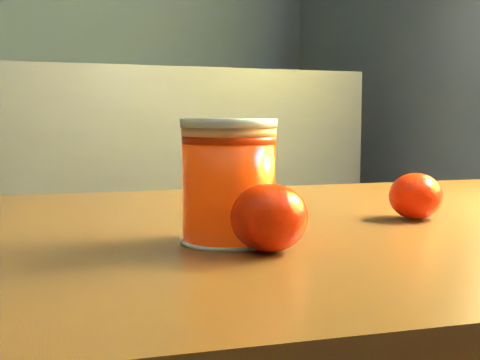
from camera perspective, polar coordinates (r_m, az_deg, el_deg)
name	(u,v)px	position (r m, az deg, el deg)	size (l,w,h in m)	color
table	(318,307)	(0.70, 6.63, -10.71)	(1.01, 0.79, 0.68)	brown
juice_glass	(229,182)	(0.58, -0.94, -0.14)	(0.08, 0.08, 0.10)	#F63404
orange_front	(269,218)	(0.54, 2.50, -3.23)	(0.06, 0.06, 0.06)	#F82404
orange_back	(416,196)	(0.72, 14.76, -1.34)	(0.06, 0.06, 0.05)	#F82404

